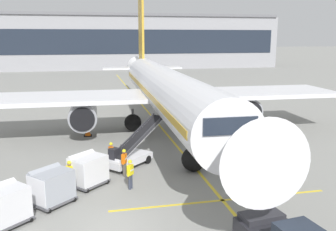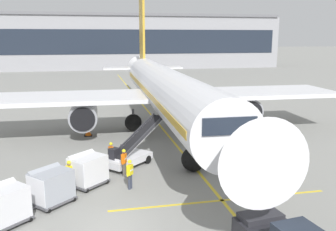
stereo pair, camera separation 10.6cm
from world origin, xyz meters
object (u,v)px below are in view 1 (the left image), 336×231
Objects in this scene: baggage_cart_lead at (88,169)px; ground_crew_by_carts at (111,153)px; parked_airplane at (165,90)px; baggage_cart_third at (4,205)px; belt_loader at (130,153)px; ground_crew_by_loader at (124,161)px; ground_crew_wingwalker at (130,172)px; baggage_cart_second at (51,186)px; safety_cone_engine_keepout at (88,132)px; ground_crew_marshaller at (70,173)px.

baggage_cart_lead reaches higher than ground_crew_by_carts.
baggage_cart_third is at bearing -125.20° from parked_airplane.
belt_loader is 2.02m from ground_crew_by_loader.
parked_airplane is 23.97× the size of ground_crew_wingwalker.
baggage_cart_second and baggage_cart_third have the same top height.
safety_cone_engine_keepout is (-6.89, 0.07, -3.47)m from parked_airplane.
baggage_cart_lead is 1.46× the size of ground_crew_by_loader.
baggage_cart_third is at bearing -140.41° from ground_crew_by_loader.
parked_airplane is at bearing 58.40° from baggage_cart_lead.
ground_crew_wingwalker is at bearing -96.64° from belt_loader.
parked_airplane reaches higher than belt_loader.
parked_airplane is 23.97× the size of ground_crew_by_carts.
baggage_cart_third is at bearing -128.58° from ground_crew_by_carts.
baggage_cart_second is (-8.81, -13.41, -2.86)m from parked_airplane.
ground_crew_by_carts is 8.76m from safety_cone_engine_keepout.
parked_airplane is 18.86m from baggage_cart_third.
ground_crew_by_loader is (4.09, 3.15, -0.00)m from baggage_cart_second.
baggage_cart_third reaches higher than safety_cone_engine_keepout.
baggage_cart_lead is 3.18m from ground_crew_by_carts.
belt_loader is 1.86× the size of baggage_cart_lead.
parked_airplane reaches higher than baggage_cart_lead.
baggage_cart_lead is 2.58m from ground_crew_wingwalker.
baggage_cart_lead reaches higher than ground_crew_by_loader.
parked_airplane is at bearing 57.66° from ground_crew_by_carts.
safety_cone_engine_keepout is (-2.30, 12.42, -0.62)m from ground_crew_wingwalker.
baggage_cart_third is 7.82m from ground_crew_by_loader.
ground_crew_marshaller is (-3.82, -3.45, 0.13)m from belt_loader.
ground_crew_by_carts is (3.40, 4.87, -0.00)m from baggage_cart_second.
belt_loader is 9.57m from baggage_cart_third.
ground_crew_by_carts is at bearing -80.19° from safety_cone_engine_keepout.
ground_crew_wingwalker is at bearing -77.97° from ground_crew_by_carts.
baggage_cart_second is 1.46× the size of ground_crew_by_carts.
parked_airplane reaches higher than ground_crew_wingwalker.
ground_crew_by_loader and ground_crew_marshaller have the same top height.
belt_loader reaches higher than ground_crew_marshaller.
baggage_cart_third is at bearing -136.68° from baggage_cart_second.
baggage_cart_third is (-6.62, -6.91, 0.13)m from belt_loader.
ground_crew_wingwalker is 2.22× the size of safety_cone_engine_keepout.
safety_cone_engine_keepout is at bearing 84.92° from ground_crew_marshaller.
parked_airplane is 13.48m from ground_crew_wingwalker.
ground_crew_by_loader is at bearing 37.67° from baggage_cart_second.
ground_crew_marshaller is at bearing -154.77° from baggage_cart_lead.
baggage_cart_third reaches higher than ground_crew_by_carts.
baggage_cart_third is 4.45m from ground_crew_marshaller.
baggage_cart_lead is 1.46× the size of ground_crew_wingwalker.
ground_crew_by_carts is at bearing 55.05° from baggage_cart_second.
baggage_cart_third is at bearing -104.13° from safety_cone_engine_keepout.
belt_loader reaches higher than ground_crew_by_carts.
baggage_cart_third reaches higher than ground_crew_marshaller.
ground_crew_by_loader is 1.00× the size of ground_crew_by_carts.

